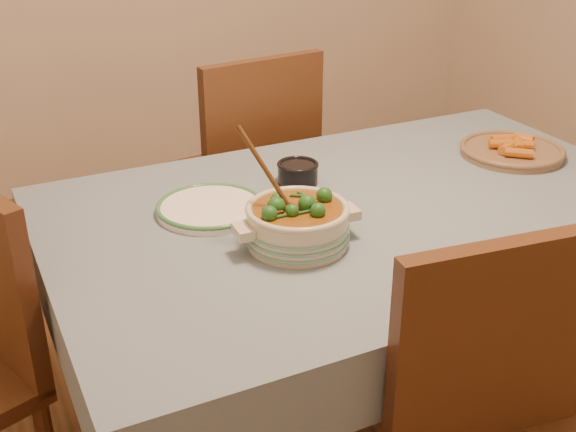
# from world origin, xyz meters

# --- Properties ---
(floor) EXTENTS (4.50, 4.50, 0.00)m
(floor) POSITION_xyz_m (0.00, 0.00, 0.00)
(floor) COLOR #412812
(floor) RESTS_ON ground
(dining_table) EXTENTS (1.68, 1.08, 0.76)m
(dining_table) POSITION_xyz_m (0.00, 0.00, 0.66)
(dining_table) COLOR brown
(dining_table) RESTS_ON floor
(stew_casserole) EXTENTS (0.31, 0.25, 0.29)m
(stew_casserole) POSITION_xyz_m (-0.27, -0.10, 0.82)
(stew_casserole) COLOR beige
(stew_casserole) RESTS_ON dining_table
(white_plate) EXTENTS (0.36, 0.36, 0.02)m
(white_plate) POSITION_xyz_m (-0.39, 0.15, 0.77)
(white_plate) COLOR white
(white_plate) RESTS_ON dining_table
(condiment_bowl) EXTENTS (0.12, 0.12, 0.06)m
(condiment_bowl) POSITION_xyz_m (-0.10, 0.22, 0.79)
(condiment_bowl) COLOR black
(condiment_bowl) RESTS_ON dining_table
(fried_plate) EXTENTS (0.38, 0.38, 0.05)m
(fried_plate) POSITION_xyz_m (0.59, 0.13, 0.78)
(fried_plate) COLOR #88694B
(fried_plate) RESTS_ON dining_table
(chair_far) EXTENTS (0.52, 0.52, 0.99)m
(chair_far) POSITION_xyz_m (-0.00, 0.83, 0.56)
(chair_far) COLOR #533519
(chair_far) RESTS_ON floor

